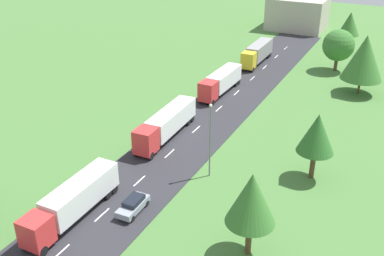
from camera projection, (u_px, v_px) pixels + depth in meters
The scene contains 14 objects.
road at pixel (146, 175), 52.44m from camera, with size 10.00×140.00×0.06m, color #2B2B30.
lane_marking_centre at pixel (129, 190), 49.61m from camera, with size 0.16×123.20×0.01m.
truck_lead at pixel (73, 200), 44.49m from camera, with size 2.53×12.27×3.50m.
truck_second at pixel (166, 124), 60.04m from camera, with size 2.86×13.48×3.59m.
truck_third at pixel (221, 82), 74.31m from camera, with size 2.76×11.95×3.50m.
truck_fourth at pixel (257, 53), 88.54m from camera, with size 2.57×12.18×3.69m.
car_second at pixel (133, 205), 45.90m from camera, with size 1.83×4.19×1.48m.
lamppost_second at pixel (210, 137), 50.22m from camera, with size 0.36×0.36×9.04m.
tree_oak at pixel (339, 45), 83.51m from camera, with size 5.84×5.84×7.79m.
tree_birch at pixel (364, 57), 72.55m from camera, with size 6.63×6.63×9.83m.
tree_pine at pixel (317, 134), 49.64m from camera, with size 4.17×4.17×7.98m.
tree_elm at pixel (350, 24), 93.60m from camera, with size 4.36×4.36×8.49m.
tree_ash at pixel (251, 199), 38.24m from camera, with size 4.42×4.42×8.35m.
distant_building at pixel (298, 13), 112.53m from camera, with size 13.65×11.33×7.73m, color #B2A899.
Camera 1 is at (24.73, -12.93, 28.24)m, focal length 42.30 mm.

